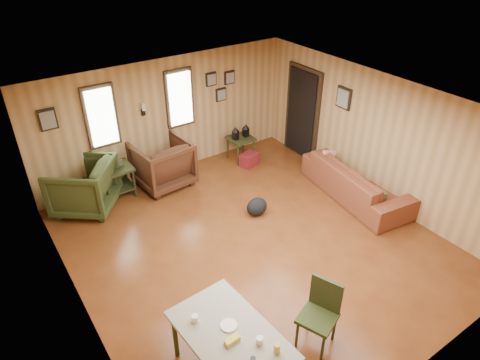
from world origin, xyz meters
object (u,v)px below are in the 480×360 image
at_px(sofa, 357,176).
at_px(dining_table, 231,338).
at_px(side_table, 241,137).
at_px(recliner_brown, 162,161).
at_px(end_table, 116,177).
at_px(recliner_green, 83,184).

relative_size(sofa, dining_table, 1.55).
xyz_separation_m(side_table, dining_table, (-3.11, -4.30, 0.11)).
bearing_deg(recliner_brown, end_table, -10.93).
xyz_separation_m(sofa, end_table, (-3.76, 2.61, -0.02)).
bearing_deg(sofa, end_table, 63.21).
bearing_deg(dining_table, recliner_brown, 70.69).
height_order(end_table, dining_table, dining_table).
bearing_deg(recliner_green, side_table, 127.64).
bearing_deg(end_table, sofa, -34.77).
height_order(recliner_green, end_table, recliner_green).
bearing_deg(recliner_brown, side_table, 174.58).
distance_m(recliner_brown, dining_table, 4.52).
bearing_deg(sofa, side_table, 29.57).
xyz_separation_m(recliner_green, end_table, (0.64, 0.06, -0.10)).
distance_m(end_table, dining_table, 4.46).
xyz_separation_m(sofa, recliner_green, (-4.40, 2.55, 0.08)).
relative_size(recliner_brown, end_table, 1.34).
distance_m(sofa, recliner_brown, 3.79).
bearing_deg(dining_table, recliner_green, 90.70).
bearing_deg(recliner_green, sofa, 98.87).
height_order(end_table, side_table, side_table).
relative_size(recliner_brown, dining_table, 0.69).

